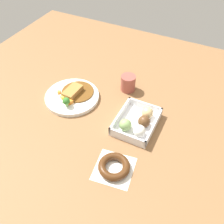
{
  "coord_description": "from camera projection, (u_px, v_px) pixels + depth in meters",
  "views": [
    {
      "loc": [
        -0.63,
        -0.4,
        0.78
      ],
      "look_at": [
        0.03,
        -0.07,
        0.03
      ],
      "focal_mm": 39.83,
      "sensor_mm": 36.0,
      "label": 1
    }
  ],
  "objects": [
    {
      "name": "ground_plane",
      "position": [
        94.0,
        116.0,
        1.08
      ],
      "size": [
        1.6,
        1.6,
        0.0
      ],
      "primitive_type": "plane",
      "color": "brown"
    },
    {
      "name": "curry_plate",
      "position": [
        72.0,
        96.0,
        1.15
      ],
      "size": [
        0.25,
        0.25,
        0.06
      ],
      "color": "white",
      "rests_on": "ground_plane"
    },
    {
      "name": "donut_box",
      "position": [
        138.0,
        123.0,
        1.02
      ],
      "size": [
        0.2,
        0.16,
        0.06
      ],
      "color": "white",
      "rests_on": "ground_plane"
    },
    {
      "name": "chocolate_ring_donut",
      "position": [
        114.0,
        167.0,
        0.88
      ],
      "size": [
        0.15,
        0.15,
        0.03
      ],
      "color": "white",
      "rests_on": "ground_plane"
    },
    {
      "name": "coffee_mug",
      "position": [
        128.0,
        83.0,
        1.17
      ],
      "size": [
        0.07,
        0.07,
        0.08
      ],
      "primitive_type": "cylinder",
      "color": "#9E4C42",
      "rests_on": "ground_plane"
    }
  ]
}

